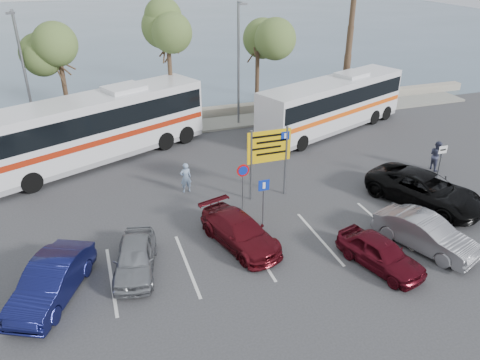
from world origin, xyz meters
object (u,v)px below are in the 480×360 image
object	(u,v)px
pedestrian_far	(436,155)
coach_bus_left	(98,130)
street_lamp_right	(239,58)
pedestrian_near	(186,178)
coach_bus_right	(332,106)
suv_black	(425,190)
car_blue	(51,281)
car_red	(380,253)
direction_sign	(269,152)
street_lamp_left	(25,74)
car_silver_a	(135,257)
car_maroon	(240,231)
car_silver_b	(425,233)

from	to	relation	value
pedestrian_far	coach_bus_left	bearing A→B (deg)	69.76
street_lamp_right	pedestrian_near	bearing A→B (deg)	-123.91
coach_bus_right	suv_black	size ratio (longest dim) A/B	2.13
coach_bus_left	car_blue	size ratio (longest dim) A/B	3.00
pedestrian_near	coach_bus_left	bearing A→B (deg)	-57.72
car_red	coach_bus_left	bearing A→B (deg)	107.24
direction_sign	street_lamp_left	bearing A→B (deg)	136.83
coach_bus_left	suv_black	xyz separation A→B (m)	(14.33, -10.46, -1.10)
car_red	pedestrian_far	distance (m)	10.39
direction_sign	car_silver_a	distance (m)	8.25
coach_bus_left	pedestrian_near	distance (m)	6.76
street_lamp_right	car_blue	distance (m)	19.45
car_silver_a	street_lamp_right	bearing A→B (deg)	70.51
car_blue	pedestrian_far	distance (m)	20.48
coach_bus_left	car_maroon	distance (m)	11.91
street_lamp_left	direction_sign	size ratio (longest dim) A/B	2.23
coach_bus_right	pedestrian_far	xyz separation A→B (m)	(2.48, -7.40, -0.86)
coach_bus_right	car_silver_a	distance (m)	18.40
direction_sign	car_blue	xyz separation A→B (m)	(-10.00, -4.49, -1.72)
coach_bus_left	direction_sign	bearing A→B (deg)	-44.22
car_silver_a	suv_black	bearing A→B (deg)	16.02
direction_sign	car_silver_a	world-z (taller)	direction_sign
suv_black	pedestrian_near	world-z (taller)	pedestrian_near
car_maroon	car_red	bearing A→B (deg)	-50.66
suv_black	pedestrian_far	xyz separation A→B (m)	(3.17, 3.06, 0.07)
car_blue	car_maroon	distance (m)	7.40
street_lamp_left	street_lamp_right	world-z (taller)	same
street_lamp_left	pedestrian_far	world-z (taller)	street_lamp_left
coach_bus_left	car_red	xyz separation A→B (m)	(9.47, -14.00, -1.25)
pedestrian_far	street_lamp_left	bearing A→B (deg)	66.29
street_lamp_left	coach_bus_right	size ratio (longest dim) A/B	0.68
car_blue	pedestrian_far	bearing A→B (deg)	38.26
street_lamp_left	street_lamp_right	size ratio (longest dim) A/B	1.00
car_silver_a	car_blue	xyz separation A→B (m)	(-2.98, -0.56, 0.08)
pedestrian_near	pedestrian_far	xyz separation A→B (m)	(13.73, -1.90, 0.05)
suv_black	street_lamp_left	bearing A→B (deg)	119.87
street_lamp_left	suv_black	size ratio (longest dim) A/B	1.44
street_lamp_left	street_lamp_right	distance (m)	13.00
direction_sign	car_silver_b	bearing A→B (deg)	-54.49
street_lamp_left	coach_bus_right	world-z (taller)	street_lamp_left
direction_sign	pedestrian_near	xyz separation A→B (m)	(-3.73, 1.80, -1.64)
direction_sign	car_blue	world-z (taller)	direction_sign
coach_bus_right	car_maroon	xyz separation A→B (m)	(-10.19, -10.81, -1.07)
car_red	suv_black	world-z (taller)	suv_black
car_silver_a	pedestrian_near	world-z (taller)	pedestrian_near
street_lamp_left	direction_sign	world-z (taller)	street_lamp_left
direction_sign	pedestrian_near	size ratio (longest dim) A/B	2.27
car_maroon	car_silver_b	distance (m)	7.59
car_silver_a	suv_black	xyz separation A→B (m)	(13.86, 0.76, 0.15)
car_maroon	suv_black	size ratio (longest dim) A/B	0.78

